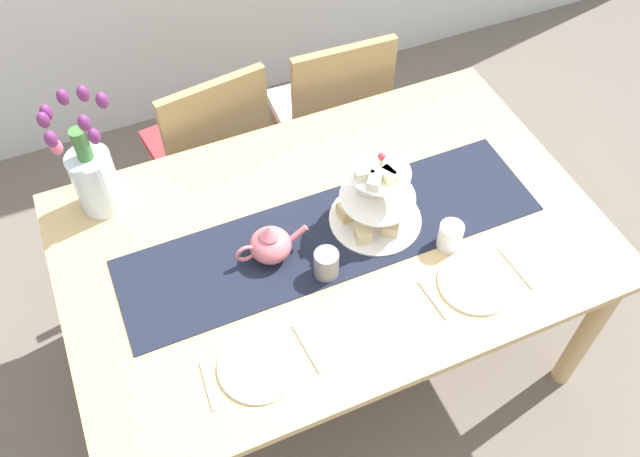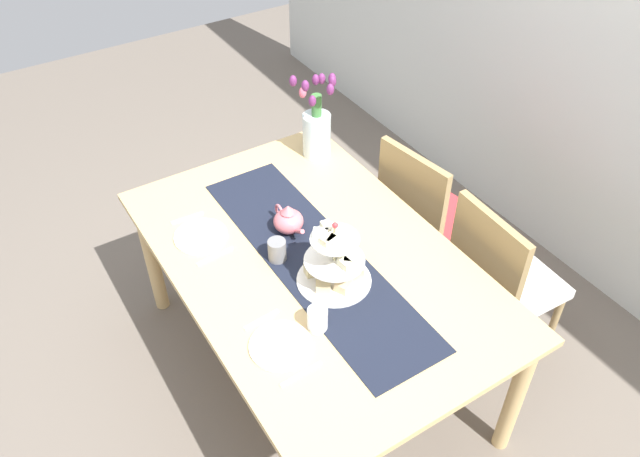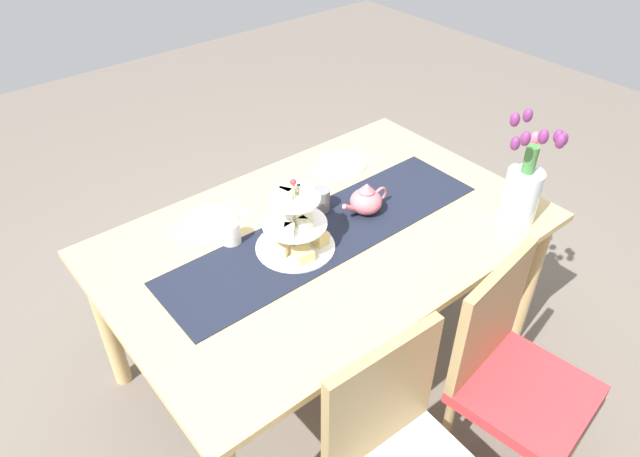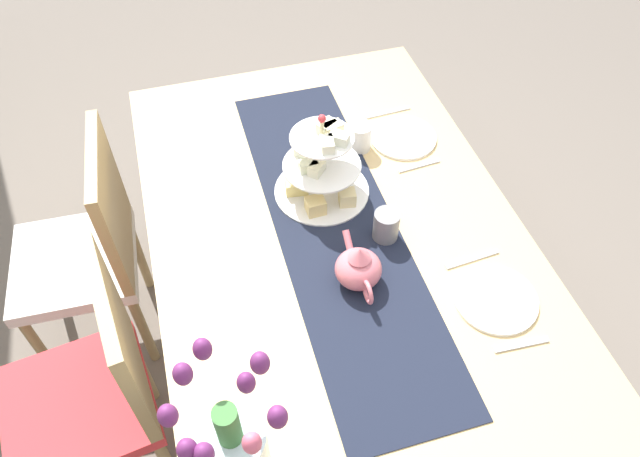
{
  "view_description": "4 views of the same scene",
  "coord_description": "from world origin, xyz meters",
  "px_view_note": "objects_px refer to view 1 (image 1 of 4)",
  "views": [
    {
      "loc": [
        -0.55,
        -1.18,
        2.43
      ],
      "look_at": [
        -0.04,
        0.01,
        0.79
      ],
      "focal_mm": 37.53,
      "sensor_mm": 36.0,
      "label": 1
    },
    {
      "loc": [
        1.61,
        -0.99,
        2.57
      ],
      "look_at": [
        -0.07,
        0.08,
        0.82
      ],
      "focal_mm": 35.56,
      "sensor_mm": 36.0,
      "label": 2
    },
    {
      "loc": [
        1.14,
        1.35,
        2.12
      ],
      "look_at": [
        0.03,
        -0.0,
        0.77
      ],
      "focal_mm": 32.25,
      "sensor_mm": 36.0,
      "label": 3
    },
    {
      "loc": [
        -1.12,
        0.37,
        2.12
      ],
      "look_at": [
        -0.02,
        0.06,
        0.77
      ],
      "focal_mm": 33.71,
      "sensor_mm": 36.0,
      "label": 4
    }
  ],
  "objects_px": {
    "fork_left": "(209,385)",
    "fork_right": "(434,299)",
    "tiered_cake_stand": "(376,201)",
    "chair_left": "(210,147)",
    "mug_grey": "(326,264)",
    "knife_right": "(516,268)",
    "chair_right": "(332,111)",
    "tulip_vase": "(92,173)",
    "dinner_plate_right": "(476,283)",
    "dinner_plate_left": "(259,366)",
    "knife_left": "(307,348)",
    "teapot": "(270,244)",
    "mug_white_text": "(450,236)",
    "dining_table": "(331,251)"
  },
  "relations": [
    {
      "from": "knife_left",
      "to": "dinner_plate_right",
      "type": "height_order",
      "value": "dinner_plate_right"
    },
    {
      "from": "mug_grey",
      "to": "mug_white_text",
      "type": "distance_m",
      "value": 0.4
    },
    {
      "from": "chair_left",
      "to": "fork_right",
      "type": "relative_size",
      "value": 6.07
    },
    {
      "from": "knife_left",
      "to": "mug_white_text",
      "type": "xyz_separation_m",
      "value": [
        0.55,
        0.16,
        0.04
      ]
    },
    {
      "from": "chair_left",
      "to": "dinner_plate_right",
      "type": "relative_size",
      "value": 3.96
    },
    {
      "from": "mug_white_text",
      "to": "tulip_vase",
      "type": "bearing_deg",
      "value": 148.15
    },
    {
      "from": "chair_right",
      "to": "tulip_vase",
      "type": "distance_m",
      "value": 1.12
    },
    {
      "from": "tiered_cake_stand",
      "to": "dinner_plate_right",
      "type": "relative_size",
      "value": 1.32
    },
    {
      "from": "tiered_cake_stand",
      "to": "mug_grey",
      "type": "height_order",
      "value": "tiered_cake_stand"
    },
    {
      "from": "fork_left",
      "to": "knife_left",
      "type": "relative_size",
      "value": 0.88
    },
    {
      "from": "chair_left",
      "to": "chair_right",
      "type": "distance_m",
      "value": 0.54
    },
    {
      "from": "mug_grey",
      "to": "dinner_plate_right",
      "type": "bearing_deg",
      "value": -28.0
    },
    {
      "from": "dinner_plate_left",
      "to": "mug_white_text",
      "type": "height_order",
      "value": "mug_white_text"
    },
    {
      "from": "dining_table",
      "to": "teapot",
      "type": "height_order",
      "value": "teapot"
    },
    {
      "from": "teapot",
      "to": "tulip_vase",
      "type": "xyz_separation_m",
      "value": [
        -0.43,
        0.42,
        0.09
      ]
    },
    {
      "from": "teapot",
      "to": "knife_right",
      "type": "distance_m",
      "value": 0.76
    },
    {
      "from": "tulip_vase",
      "to": "dinner_plate_left",
      "type": "bearing_deg",
      "value": -70.47
    },
    {
      "from": "tiered_cake_stand",
      "to": "dinner_plate_right",
      "type": "height_order",
      "value": "tiered_cake_stand"
    },
    {
      "from": "tiered_cake_stand",
      "to": "knife_right",
      "type": "distance_m",
      "value": 0.48
    },
    {
      "from": "tulip_vase",
      "to": "knife_left",
      "type": "height_order",
      "value": "tulip_vase"
    },
    {
      "from": "knife_right",
      "to": "knife_left",
      "type": "bearing_deg",
      "value": 180.0
    },
    {
      "from": "chair_right",
      "to": "tulip_vase",
      "type": "bearing_deg",
      "value": -159.88
    },
    {
      "from": "chair_left",
      "to": "mug_white_text",
      "type": "bearing_deg",
      "value": -61.83
    },
    {
      "from": "dinner_plate_right",
      "to": "knife_left",
      "type": "bearing_deg",
      "value": 180.0
    },
    {
      "from": "chair_left",
      "to": "tiered_cake_stand",
      "type": "relative_size",
      "value": 2.99
    },
    {
      "from": "dinner_plate_left",
      "to": "mug_white_text",
      "type": "distance_m",
      "value": 0.71
    },
    {
      "from": "fork_left",
      "to": "mug_grey",
      "type": "bearing_deg",
      "value": 25.76
    },
    {
      "from": "tiered_cake_stand",
      "to": "teapot",
      "type": "height_order",
      "value": "tiered_cake_stand"
    },
    {
      "from": "dinner_plate_right",
      "to": "chair_right",
      "type": "bearing_deg",
      "value": 88.91
    },
    {
      "from": "tiered_cake_stand",
      "to": "dinner_plate_left",
      "type": "relative_size",
      "value": 1.32
    },
    {
      "from": "dinner_plate_right",
      "to": "mug_grey",
      "type": "relative_size",
      "value": 2.42
    },
    {
      "from": "fork_left",
      "to": "dinner_plate_right",
      "type": "bearing_deg",
      "value": 0.0
    },
    {
      "from": "tiered_cake_stand",
      "to": "fork_right",
      "type": "relative_size",
      "value": 2.03
    },
    {
      "from": "dining_table",
      "to": "chair_right",
      "type": "bearing_deg",
      "value": 65.98
    },
    {
      "from": "teapot",
      "to": "dinner_plate_right",
      "type": "xyz_separation_m",
      "value": [
        0.53,
        -0.34,
        -0.05
      ]
    },
    {
      "from": "mug_grey",
      "to": "fork_right",
      "type": "bearing_deg",
      "value": -39.81
    },
    {
      "from": "dinner_plate_right",
      "to": "mug_white_text",
      "type": "bearing_deg",
      "value": 91.43
    },
    {
      "from": "fork_left",
      "to": "fork_right",
      "type": "xyz_separation_m",
      "value": [
        0.7,
        0.0,
        0.0
      ]
    },
    {
      "from": "dining_table",
      "to": "fork_left",
      "type": "distance_m",
      "value": 0.63
    },
    {
      "from": "dinner_plate_left",
      "to": "fork_left",
      "type": "xyz_separation_m",
      "value": [
        -0.15,
        0.0,
        -0.0
      ]
    },
    {
      "from": "chair_left",
      "to": "mug_white_text",
      "type": "relative_size",
      "value": 9.58
    },
    {
      "from": "tiered_cake_stand",
      "to": "chair_left",
      "type": "bearing_deg",
      "value": 114.0
    },
    {
      "from": "knife_left",
      "to": "knife_right",
      "type": "xyz_separation_m",
      "value": [
        0.7,
        0.0,
        0.0
      ]
    },
    {
      "from": "teapot",
      "to": "dining_table",
      "type": "bearing_deg",
      "value": 0.0
    },
    {
      "from": "teapot",
      "to": "fork_right",
      "type": "bearing_deg",
      "value": -41.51
    },
    {
      "from": "chair_left",
      "to": "fork_left",
      "type": "distance_m",
      "value": 1.19
    },
    {
      "from": "dining_table",
      "to": "dinner_plate_right",
      "type": "relative_size",
      "value": 7.43
    },
    {
      "from": "mug_grey",
      "to": "knife_right",
      "type": "bearing_deg",
      "value": -21.32
    },
    {
      "from": "chair_right",
      "to": "dinner_plate_right",
      "type": "xyz_separation_m",
      "value": [
        -0.02,
        -1.12,
        0.24
      ]
    },
    {
      "from": "tiered_cake_stand",
      "to": "tulip_vase",
      "type": "xyz_separation_m",
      "value": [
        -0.79,
        0.41,
        0.06
      ]
    }
  ]
}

